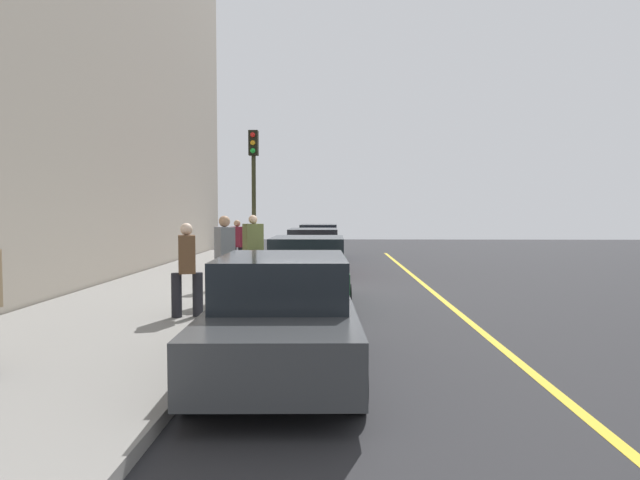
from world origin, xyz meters
TOP-DOWN VIEW (x-y plane):
  - ground_plane at (0.00, 0.00)m, footprint 56.00×56.00m
  - sidewalk at (0.00, -3.30)m, footprint 28.00×4.60m
  - lane_stripe_centre at (0.00, 3.20)m, footprint 28.00×0.14m
  - snow_bank_curb at (3.58, -0.70)m, footprint 4.84×0.56m
  - parked_car_navy at (-10.91, -0.06)m, footprint 4.39×1.94m
  - parked_car_red at (-4.54, -0.07)m, footprint 4.50×1.93m
  - parked_car_green at (1.66, 0.04)m, footprint 4.23×1.91m
  - parked_car_charcoal at (7.10, -0.02)m, footprint 4.31×2.01m
  - pedestrian_brown_coat at (4.01, -2.07)m, footprint 0.53×0.55m
  - pedestrian_olive_coat at (-1.15, -1.59)m, footprint 0.54×0.59m
  - pedestrian_burgundy_coat at (-4.03, -2.53)m, footprint 0.50×0.53m
  - pedestrian_grey_coat at (2.34, -1.69)m, footprint 0.59×0.56m
  - traffic_light_pole at (-1.70, -1.65)m, footprint 0.35×0.26m
  - rolling_suitcase at (1.99, -1.71)m, footprint 0.34×0.22m

SIDE VIEW (x-z plane):
  - ground_plane at x=0.00m, z-range 0.00..0.00m
  - lane_stripe_centre at x=0.00m, z-range 0.00..0.01m
  - sidewalk at x=0.00m, z-range 0.00..0.15m
  - snow_bank_curb at x=3.58m, z-range 0.00..0.22m
  - rolling_suitcase at x=1.99m, z-range -0.03..0.92m
  - parked_car_green at x=1.66m, z-range 0.00..1.51m
  - parked_car_charcoal at x=7.10m, z-range 0.00..1.51m
  - parked_car_navy at x=-10.91m, z-range 0.00..1.51m
  - parked_car_red at x=-4.54m, z-range 0.00..1.51m
  - pedestrian_burgundy_coat at x=-4.03m, z-range 0.21..1.87m
  - pedestrian_brown_coat at x=4.01m, z-range 0.21..1.93m
  - pedestrian_olive_coat at x=-1.15m, z-range 0.21..2.05m
  - pedestrian_grey_coat at x=2.34m, z-range 0.21..2.06m
  - traffic_light_pole at x=-1.70m, z-range 0.90..5.12m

